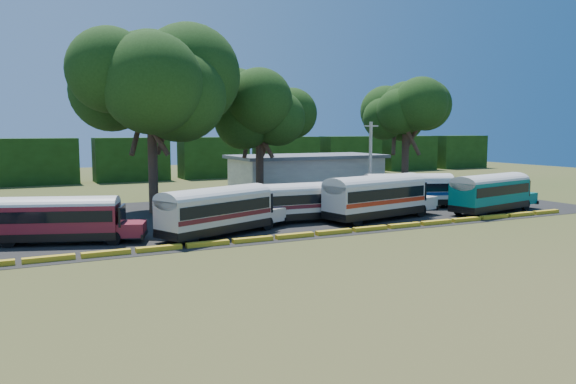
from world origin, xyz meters
name	(u,v)px	position (x,y,z in m)	size (l,w,h in m)	color
ground	(281,243)	(0.00, 0.00, 0.00)	(160.00, 160.00, 0.00)	#354918
asphalt_strip	(229,216)	(1.00, 12.00, 0.01)	(64.00, 24.00, 0.02)	black
curb	(274,238)	(0.00, 1.00, 0.15)	(53.70, 0.45, 0.30)	yellow
terminal_building	(307,171)	(18.00, 30.00, 2.03)	(19.00, 9.00, 4.00)	silver
treeline_backdrop	(131,159)	(0.00, 48.00, 3.00)	(130.00, 4.00, 6.00)	black
bus_red	(61,217)	(-12.47, 5.82, 1.72)	(9.33, 5.10, 2.99)	black
bus_cream_west	(218,208)	(-2.81, 3.91, 1.87)	(10.25, 6.15, 3.31)	black
bus_cream_east	(291,200)	(4.06, 6.61, 1.72)	(9.36, 2.67, 3.05)	black
bus_white_red	(377,195)	(10.68, 4.70, 2.02)	(11.18, 4.78, 3.57)	black
bus_white_blue	(410,188)	(17.53, 9.12, 1.78)	(9.79, 5.50, 3.15)	black
bus_teal	(492,191)	(21.70, 3.45, 1.92)	(10.49, 4.59, 3.35)	black
tree_west	(151,82)	(-4.23, 16.40, 11.09)	(11.73, 11.73, 15.43)	#332419
tree_center	(259,105)	(7.77, 21.19, 9.61)	(9.16, 9.16, 13.03)	#332419
tree_east	(406,108)	(25.39, 19.98, 9.56)	(7.93, 7.93, 12.56)	#332419
utility_pole	(370,162)	(15.67, 12.88, 4.04)	(1.60, 0.30, 7.86)	gray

